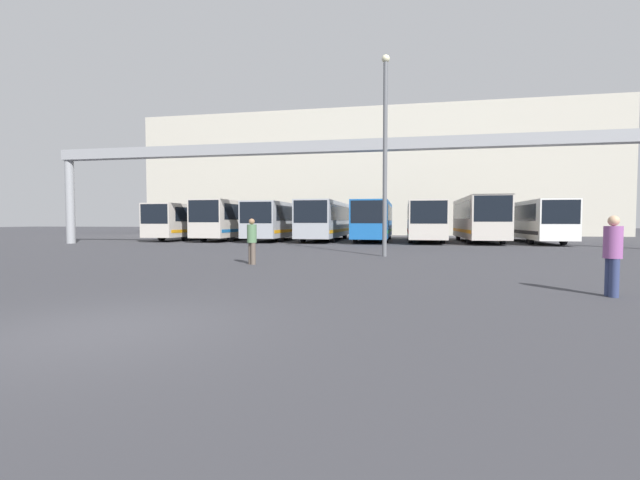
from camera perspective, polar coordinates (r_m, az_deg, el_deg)
The scene contains 14 objects.
ground_plane at distance 7.15m, azimuth -27.56°, elevation -10.79°, with size 200.00×200.00×0.00m, color #38383D.
building_backdrop at distance 55.10m, azimuth 6.59°, elevation 8.42°, with size 54.85×12.00×14.52m.
overhead_gantry at distance 27.25m, azimuth 1.79°, elevation 11.23°, with size 38.73×0.80×6.61m.
bus_slot_0 at distance 39.51m, azimuth -16.46°, elevation 2.61°, with size 2.44×12.34×2.98m.
bus_slot_1 at distance 36.83m, azimuth -11.76°, elevation 2.89°, with size 2.60×10.16×3.23m.
bus_slot_2 at distance 35.86m, azimuth -5.63°, elevation 2.80°, with size 2.60×10.98×3.07m.
bus_slot_3 at distance 35.36m, azimuth 0.76°, elevation 2.88°, with size 2.62×11.87×3.15m.
bus_slot_4 at distance 34.75m, azimuth 7.20°, elevation 2.83°, with size 2.59×11.65×3.10m.
bus_slot_5 at distance 34.65m, azimuth 13.77°, elevation 2.73°, with size 2.60×11.54×3.05m.
bus_slot_6 at distance 34.71m, azimuth 20.38°, elevation 2.91°, with size 2.57×10.84×3.34m.
bus_slot_7 at distance 36.02m, azimuth 26.52°, elevation 2.50°, with size 2.44×11.78×3.02m.
pedestrian_near_left at distance 11.00m, azimuth 34.45°, elevation -1.53°, with size 0.36×0.36×1.73m.
pedestrian_mid_right at distance 16.06m, azimuth -9.07°, elevation -0.01°, with size 0.35×0.35×1.70m.
lamp_post at distance 19.93m, azimuth 8.68°, elevation 11.98°, with size 0.36×0.36×9.04m.
Camera 1 is at (4.38, -5.42, 1.62)m, focal length 24.00 mm.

